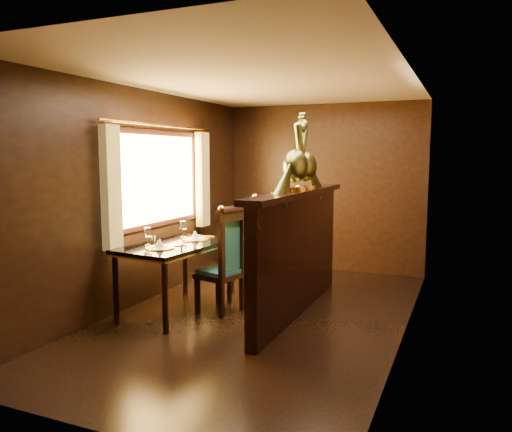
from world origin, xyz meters
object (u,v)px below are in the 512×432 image
(chair_right, at_px, (259,241))
(peacock_right, at_px, (306,153))
(peacock_left, at_px, (296,151))
(chair_left, at_px, (227,257))
(dining_table, at_px, (176,250))

(chair_right, height_order, peacock_right, peacock_right)
(chair_right, xyz_separation_m, peacock_left, (0.71, -0.68, 1.11))
(chair_left, xyz_separation_m, peacock_left, (0.70, 0.22, 1.15))
(dining_table, xyz_separation_m, peacock_right, (1.24, 0.78, 1.06))
(chair_left, height_order, peacock_right, peacock_right)
(chair_left, bearing_deg, dining_table, -145.85)
(peacock_right, bearing_deg, dining_table, -147.97)
(peacock_left, distance_m, peacock_right, 0.36)
(peacock_left, bearing_deg, chair_left, -162.62)
(peacock_right, bearing_deg, peacock_left, -90.00)
(chair_left, relative_size, peacock_left, 1.45)
(dining_table, xyz_separation_m, chair_right, (0.53, 1.10, -0.04))
(chair_left, distance_m, peacock_left, 1.36)
(chair_right, xyz_separation_m, peacock_right, (0.71, -0.32, 1.09))
(dining_table, distance_m, chair_right, 1.22)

